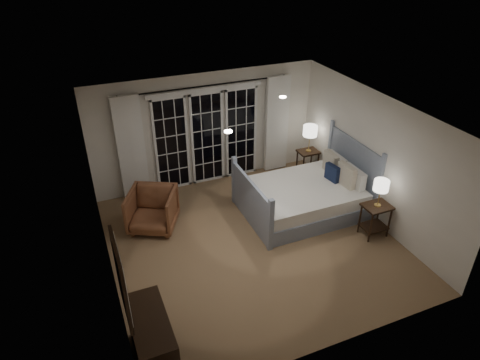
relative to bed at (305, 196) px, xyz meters
name	(u,v)px	position (x,y,z in m)	size (l,w,h in m)	color
floor	(253,242)	(-1.41, -0.55, -0.34)	(5.00, 5.00, 0.00)	olive
ceiling	(255,115)	(-1.41, -0.55, 2.16)	(5.00, 5.00, 0.00)	silver
wall_left	(102,217)	(-3.91, -0.55, 0.91)	(0.02, 5.00, 2.50)	silver
wall_right	(374,158)	(1.09, -0.55, 0.91)	(0.02, 5.00, 2.50)	silver
wall_back	(206,129)	(-1.41, 1.95, 0.91)	(5.00, 0.02, 2.50)	silver
wall_front	(337,280)	(-1.41, -3.05, 0.91)	(5.00, 0.02, 2.50)	silver
french_doors	(207,137)	(-1.41, 1.91, 0.75)	(2.50, 0.04, 2.20)	black
curtain_rod	(206,86)	(-1.41, 1.85, 1.91)	(0.03, 0.03, 3.50)	black
curtain_left	(131,149)	(-3.06, 1.83, 0.81)	(0.55, 0.10, 2.25)	white
curtain_right	(277,124)	(0.24, 1.83, 0.81)	(0.55, 0.10, 2.25)	white
downlight_a	(283,97)	(-0.61, 0.05, 2.15)	(0.12, 0.12, 0.01)	white
downlight_b	(228,132)	(-2.01, -0.95, 2.15)	(0.12, 0.12, 0.01)	white
bed	(305,196)	(0.00, 0.00, 0.00)	(2.35, 1.69, 1.38)	gray
nightstand_left	(375,215)	(0.78, -1.20, 0.09)	(0.50, 0.40, 0.65)	#321E10
nightstand_right	(308,159)	(0.81, 1.30, 0.05)	(0.46, 0.37, 0.60)	#321E10
lamp_left	(381,186)	(0.78, -1.20, 0.73)	(0.27, 0.27, 0.53)	tan
lamp_right	(310,131)	(0.81, 1.30, 0.76)	(0.32, 0.32, 0.62)	tan
armchair	(152,210)	(-2.98, 0.61, 0.06)	(0.85, 0.87, 0.80)	brown
dresser	(152,341)	(-3.64, -2.35, 0.05)	(0.47, 1.11, 0.79)	#321E10
mirror	(121,279)	(-3.88, -2.35, 1.21)	(0.05, 0.85, 1.00)	#321E10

